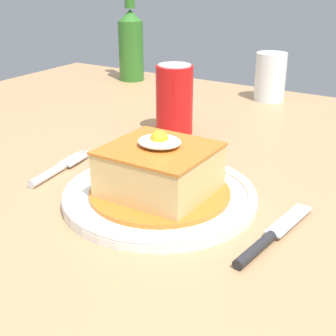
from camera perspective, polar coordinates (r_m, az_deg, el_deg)
dining_table at (r=0.80m, az=0.60°, el=-5.21°), size 1.35×1.06×0.72m
main_plate at (r=0.64m, az=-0.96°, el=-3.16°), size 0.25×0.25×0.02m
sandwich_meal at (r=0.62m, az=-0.98°, el=-0.47°), size 0.18×0.18×0.09m
fork at (r=0.74m, az=-12.84°, el=-0.19°), size 0.03×0.14×0.01m
knife at (r=0.56m, az=11.28°, el=-8.26°), size 0.03×0.17×0.01m
soda_can at (r=0.88m, az=0.75°, el=7.96°), size 0.07×0.07×0.12m
beer_bottle_green at (r=1.29m, az=-4.34°, el=14.49°), size 0.06×0.06×0.27m
drinking_glass at (r=1.13m, az=11.77°, el=9.98°), size 0.07×0.07×0.10m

